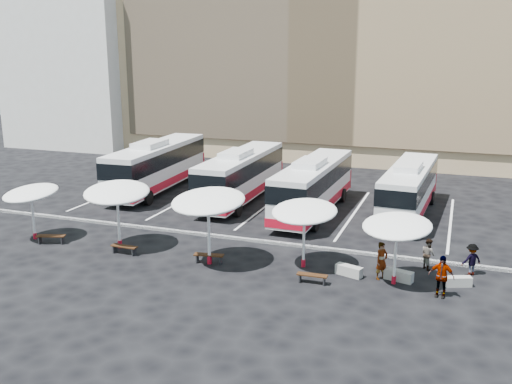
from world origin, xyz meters
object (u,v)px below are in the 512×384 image
(bus_2, at_px, (314,185))
(sunshade_2, at_px, (208,201))
(bus_1, at_px, (241,174))
(wood_bench_1, at_px, (124,248))
(wood_bench_3, at_px, (312,276))
(conc_bench_0, at_px, (349,271))
(conc_bench_1, at_px, (399,275))
(sunshade_1, at_px, (117,193))
(sunshade_4, at_px, (397,226))
(wood_bench_0, at_px, (51,237))
(passenger_3, at_px, (471,259))
(passenger_1, at_px, (429,254))
(sunshade_0, at_px, (31,193))
(wood_bench_2, at_px, (209,256))
(bus_3, at_px, (409,188))
(sunshade_3, at_px, (304,212))
(passenger_2, at_px, (441,276))
(passenger_0, at_px, (382,261))
(bus_0, at_px, (157,164))
(conc_bench_2, at_px, (458,281))

(bus_2, xyz_separation_m, sunshade_2, (-2.55, -10.78, 1.34))
(bus_1, bearing_deg, wood_bench_1, -98.55)
(bus_1, bearing_deg, wood_bench_3, -56.86)
(conc_bench_0, xyz_separation_m, conc_bench_1, (2.27, 0.18, 0.01))
(sunshade_1, distance_m, sunshade_2, 5.57)
(sunshade_4, xyz_separation_m, wood_bench_0, (-18.43, -0.77, -2.37))
(bus_1, bearing_deg, sunshade_2, -76.43)
(passenger_3, bearing_deg, passenger_1, -36.66)
(sunshade_0, relative_size, sunshade_4, 1.02)
(wood_bench_0, bearing_deg, conc_bench_1, 3.74)
(bus_1, height_order, bus_2, bus_1)
(bus_2, relative_size, wood_bench_2, 7.55)
(sunshade_4, bearing_deg, bus_3, 92.49)
(bus_3, distance_m, sunshade_3, 11.94)
(sunshade_3, height_order, wood_bench_3, sunshade_3)
(wood_bench_1, height_order, wood_bench_3, wood_bench_1)
(passenger_2, bearing_deg, wood_bench_3, -165.69)
(wood_bench_3, bearing_deg, passenger_0, 28.90)
(sunshade_0, height_order, passenger_2, sunshade_0)
(sunshade_3, bearing_deg, bus_0, 141.67)
(wood_bench_1, distance_m, conc_bench_1, 13.95)
(bus_3, bearing_deg, conc_bench_1, -83.59)
(bus_2, distance_m, conc_bench_0, 10.96)
(passenger_1, xyz_separation_m, passenger_3, (1.94, -0.09, 0.01))
(bus_0, bearing_deg, passenger_0, -35.56)
(wood_bench_2, xyz_separation_m, passenger_1, (10.37, 2.93, 0.41))
(conc_bench_0, bearing_deg, sunshade_4, -7.11)
(conc_bench_1, distance_m, conc_bench_2, 2.61)
(bus_0, xyz_separation_m, conc_bench_2, (21.81, -11.46, -1.78))
(sunshade_0, distance_m, conc_bench_0, 17.90)
(sunshade_2, xyz_separation_m, passenger_2, (11.01, -0.19, -2.28))
(sunshade_2, bearing_deg, conc_bench_0, 7.00)
(bus_0, relative_size, bus_3, 1.11)
(bus_2, distance_m, sunshade_0, 17.14)
(sunshade_3, height_order, conc_bench_0, sunshade_3)
(sunshade_2, relative_size, conc_bench_0, 3.22)
(wood_bench_0, height_order, wood_bench_3, wood_bench_0)
(bus_0, xyz_separation_m, wood_bench_2, (10.02, -12.67, -1.65))
(sunshade_1, height_order, wood_bench_3, sunshade_1)
(conc_bench_2, height_order, passenger_1, passenger_1)
(conc_bench_0, height_order, passenger_3, passenger_3)
(sunshade_0, relative_size, conc_bench_0, 3.02)
(conc_bench_2, bearing_deg, wood_bench_3, -162.83)
(bus_2, distance_m, passenger_0, 11.46)
(wood_bench_0, xyz_separation_m, conc_bench_0, (16.33, 1.03, -0.12))
(sunshade_0, bearing_deg, sunshade_1, 4.19)
(sunshade_2, xyz_separation_m, wood_bench_0, (-9.48, -0.19, -2.86))
(wood_bench_1, height_order, passenger_0, passenger_0)
(sunshade_3, bearing_deg, wood_bench_2, -166.12)
(wood_bench_3, distance_m, conc_bench_0, 2.05)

